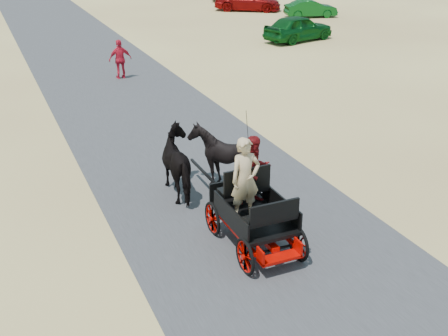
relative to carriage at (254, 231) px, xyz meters
name	(u,v)px	position (x,y,z in m)	size (l,w,h in m)	color
ground	(305,284)	(0.28, -1.72, -0.36)	(140.00, 140.00, 0.00)	tan
road	(305,284)	(0.28, -1.72, -0.35)	(6.00, 140.00, 0.01)	#38383A
carriage	(254,231)	(0.00, 0.00, 0.00)	(1.30, 2.40, 0.72)	black
horse_left	(182,164)	(-0.55, 3.00, 0.49)	(0.91, 2.01, 1.70)	black
horse_right	(222,157)	(0.55, 3.00, 0.49)	(1.37, 1.54, 1.70)	black
driver_man	(245,179)	(-0.20, 0.05, 1.26)	(0.66, 0.43, 1.80)	tan
passenger_woman	(255,170)	(0.30, 0.60, 1.15)	(0.77, 0.60, 1.58)	#660C0F
pedestrian	(120,59)	(0.86, 14.88, 0.50)	(1.01, 0.42, 1.73)	red
car_a	(298,28)	(12.36, 18.90, 0.38)	(1.75, 4.35, 1.48)	#0C4C19
car_b	(311,9)	(17.49, 25.79, 0.25)	(1.29, 3.69, 1.22)	#0C4C19
car_c	(248,1)	(14.72, 30.42, 0.37)	(2.06, 5.06, 1.47)	maroon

